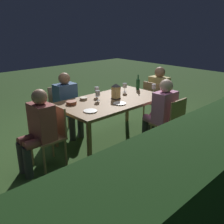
% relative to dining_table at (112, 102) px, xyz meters
% --- Properties ---
extents(ground_plane, '(16.00, 16.00, 0.00)m').
position_rel_dining_table_xyz_m(ground_plane, '(0.00, 0.00, -0.70)').
color(ground_plane, '#385B28').
extents(dining_table, '(1.85, 1.03, 0.75)m').
position_rel_dining_table_xyz_m(dining_table, '(0.00, 0.00, 0.00)').
color(dining_table, olive).
rests_on(dining_table, ground).
extents(chair_head_near, '(0.40, 0.42, 0.87)m').
position_rel_dining_table_xyz_m(chair_head_near, '(-1.18, 0.00, -0.21)').
color(chair_head_near, '#9E7A51').
rests_on(chair_head_near, ground).
extents(person_in_mustard, '(0.48, 0.38, 1.15)m').
position_rel_dining_table_xyz_m(person_in_mustard, '(-1.37, 0.00, -0.06)').
color(person_in_mustard, tan).
rests_on(person_in_mustard, ground).
extents(chair_head_far, '(0.40, 0.42, 0.87)m').
position_rel_dining_table_xyz_m(chair_head_far, '(1.18, 0.00, -0.21)').
color(chair_head_far, '#9E7A51').
rests_on(chair_head_far, ground).
extents(person_in_rust, '(0.48, 0.38, 1.15)m').
position_rel_dining_table_xyz_m(person_in_rust, '(1.37, 0.00, -0.06)').
color(person_in_rust, '#9E4C47').
rests_on(person_in_rust, ground).
extents(chair_side_right_a, '(0.42, 0.40, 0.87)m').
position_rel_dining_table_xyz_m(chair_side_right_a, '(-0.42, 0.91, -0.21)').
color(chair_side_right_a, '#9E7A51').
rests_on(chair_side_right_a, ground).
extents(person_in_pink, '(0.38, 0.47, 1.15)m').
position_rel_dining_table_xyz_m(person_in_pink, '(-0.42, 0.71, -0.06)').
color(person_in_pink, '#C675A3').
rests_on(person_in_pink, ground).
extents(chair_side_left_b, '(0.42, 0.40, 0.87)m').
position_rel_dining_table_xyz_m(chair_side_left_b, '(0.42, -0.91, -0.21)').
color(chair_side_left_b, '#9E7A51').
rests_on(chair_side_left_b, ground).
extents(person_in_blue, '(0.38, 0.47, 1.15)m').
position_rel_dining_table_xyz_m(person_in_blue, '(0.42, -0.71, -0.06)').
color(person_in_blue, '#426699').
rests_on(person_in_blue, ground).
extents(lantern_centerpiece, '(0.15, 0.15, 0.27)m').
position_rel_dining_table_xyz_m(lantern_centerpiece, '(-0.07, 0.02, 0.20)').
color(lantern_centerpiece, black).
rests_on(lantern_centerpiece, dining_table).
extents(green_bottle_on_table, '(0.07, 0.07, 0.29)m').
position_rel_dining_table_xyz_m(green_bottle_on_table, '(-0.83, -0.15, 0.16)').
color(green_bottle_on_table, '#195128').
rests_on(green_bottle_on_table, dining_table).
extents(wine_glass_a, '(0.08, 0.08, 0.17)m').
position_rel_dining_table_xyz_m(wine_glass_a, '(-0.51, -0.19, 0.17)').
color(wine_glass_a, silver).
rests_on(wine_glass_a, dining_table).
extents(wine_glass_b, '(0.08, 0.08, 0.17)m').
position_rel_dining_table_xyz_m(wine_glass_b, '(0.21, -0.12, 0.17)').
color(wine_glass_b, silver).
rests_on(wine_glass_b, dining_table).
extents(wine_glass_c, '(0.08, 0.08, 0.17)m').
position_rel_dining_table_xyz_m(wine_glass_c, '(0.06, -0.32, 0.17)').
color(wine_glass_c, silver).
rests_on(wine_glass_c, dining_table).
extents(wine_glass_d, '(0.08, 0.08, 0.17)m').
position_rel_dining_table_xyz_m(wine_glass_d, '(-0.83, 0.23, 0.17)').
color(wine_glass_d, silver).
rests_on(wine_glass_d, dining_table).
extents(plate_a, '(0.21, 0.21, 0.01)m').
position_rel_dining_table_xyz_m(plate_a, '(0.08, 0.26, 0.06)').
color(plate_a, white).
rests_on(plate_a, dining_table).
extents(plate_b, '(0.20, 0.20, 0.01)m').
position_rel_dining_table_xyz_m(plate_b, '(0.65, 0.23, 0.06)').
color(plate_b, white).
rests_on(plate_b, dining_table).
extents(bowl_olives, '(0.12, 0.12, 0.04)m').
position_rel_dining_table_xyz_m(bowl_olives, '(0.36, -0.32, 0.07)').
color(bowl_olives, '#BCAD8E').
rests_on(bowl_olives, dining_table).
extents(bowl_bread, '(0.16, 0.16, 0.05)m').
position_rel_dining_table_xyz_m(bowl_bread, '(0.65, -0.25, 0.08)').
color(bowl_bread, '#9E5138').
rests_on(bowl_bread, dining_table).
extents(potted_plant_corner, '(0.44, 0.44, 0.71)m').
position_rel_dining_table_xyz_m(potted_plant_corner, '(-0.70, 1.45, -0.30)').
color(potted_plant_corner, brown).
rests_on(potted_plant_corner, ground).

